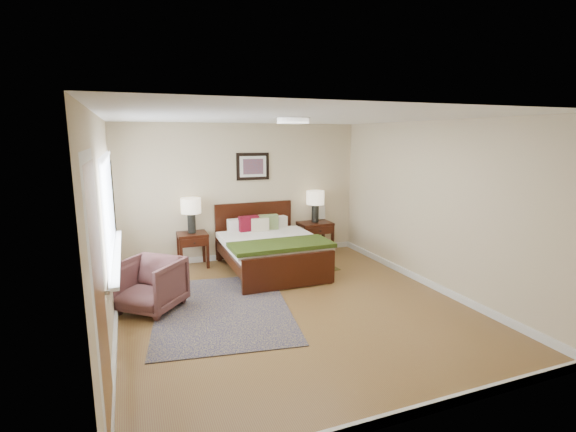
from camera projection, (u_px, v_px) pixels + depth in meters
The scene contains 18 objects.
floor at pixel (293, 306), 5.66m from camera, with size 5.00×5.00×0.00m, color brown.
back_wall at pixel (243, 192), 7.72m from camera, with size 4.50×0.04×2.50m, color #C7B590.
front_wall at pixel (416, 274), 3.14m from camera, with size 4.50×0.04×2.50m, color #C7B590.
left_wall at pixel (105, 230), 4.63m from camera, with size 0.04×5.00×2.50m, color #C7B590.
right_wall at pixel (433, 206), 6.22m from camera, with size 0.04×5.00×2.50m, color #C7B590.
ceiling at pixel (293, 117), 5.19m from camera, with size 4.50×5.00×0.02m, color white.
window at pixel (111, 208), 5.27m from camera, with size 0.11×2.72×1.32m.
door at pixel (100, 302), 3.07m from camera, with size 0.06×1.00×2.18m.
ceil_fixture at pixel (293, 120), 5.20m from camera, with size 0.44×0.44×0.08m.
bed at pixel (269, 243), 7.07m from camera, with size 1.60×1.92×1.03m.
wall_art at pixel (253, 166), 7.67m from camera, with size 0.62×0.05×0.50m.
nightstand_left at pixel (193, 240), 7.28m from camera, with size 0.51×0.46×0.61m.
nightstand_right at pixel (315, 234), 8.15m from camera, with size 0.63×0.47×0.62m.
lamp_left at pixel (191, 209), 7.20m from camera, with size 0.34×0.34×0.61m.
lamp_right at pixel (315, 200), 8.03m from camera, with size 0.34×0.34×0.61m.
armchair at pixel (150, 285), 5.48m from camera, with size 0.74×0.76×0.69m, color brown.
rug_persian at pixel (223, 309), 5.56m from camera, with size 1.72×2.43×0.01m, color #0C0D3D.
rug_navy at pixel (304, 263), 7.54m from camera, with size 0.79×1.19×0.01m, color black.
Camera 1 is at (-1.98, -4.95, 2.27)m, focal length 26.00 mm.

